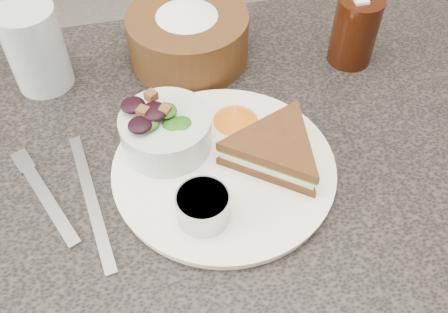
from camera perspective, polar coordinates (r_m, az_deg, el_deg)
name	(u,v)px	position (r m, az deg, el deg)	size (l,w,h in m)	color
dining_table	(216,288)	(0.98, -0.87, -14.74)	(1.00, 0.70, 0.75)	black
dinner_plate	(224,168)	(0.65, 0.00, -1.37)	(0.28, 0.28, 0.01)	white
sandwich	(276,149)	(0.63, 5.99, 0.82)	(0.15, 0.15, 0.04)	#4A2B14
salad_bowl	(165,127)	(0.64, -6.71, 3.41)	(0.12, 0.12, 0.07)	#B1C5BA
dressing_ramekin	(203,207)	(0.58, -2.42, -5.76)	(0.06, 0.06, 0.04)	#A4A5A9
orange_wedge	(236,114)	(0.68, 1.36, 4.90)	(0.06, 0.06, 0.03)	orange
fork	(48,200)	(0.66, -19.51, -4.76)	(0.02, 0.16, 0.00)	#9B9FA8
knife	(91,199)	(0.64, -14.93, -4.77)	(0.01, 0.22, 0.00)	#9FA0A2
bread_basket	(188,30)	(0.79, -4.17, 14.26)	(0.19, 0.19, 0.11)	#493216
cola_glass	(355,27)	(0.80, 14.80, 14.08)	(0.07, 0.07, 0.12)	black
water_glass	(36,48)	(0.78, -20.74, 11.50)	(0.08, 0.08, 0.13)	#ACC1C8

